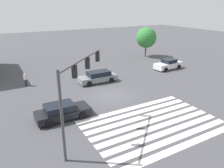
{
  "coord_description": "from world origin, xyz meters",
  "views": [
    {
      "loc": [
        -10.71,
        -19.03,
        9.32
      ],
      "look_at": [
        0.0,
        0.0,
        1.33
      ],
      "focal_mm": 35.0,
      "sensor_mm": 36.0,
      "label": 1
    }
  ],
  "objects_px": {
    "pedestrian": "(25,79)",
    "car_0": "(168,64)",
    "traffic_signal_mast": "(78,81)",
    "car_2": "(62,111)",
    "car_1": "(98,77)",
    "tree_corner_b": "(146,38)"
  },
  "relations": [
    {
      "from": "car_0",
      "to": "pedestrian",
      "type": "xyz_separation_m",
      "value": [
        -20.23,
        2.83,
        0.22
      ]
    },
    {
      "from": "tree_corner_b",
      "to": "pedestrian",
      "type": "bearing_deg",
      "value": -166.08
    },
    {
      "from": "traffic_signal_mast",
      "to": "car_2",
      "type": "relative_size",
      "value": 1.3
    },
    {
      "from": "car_0",
      "to": "traffic_signal_mast",
      "type": "bearing_deg",
      "value": 26.03
    },
    {
      "from": "traffic_signal_mast",
      "to": "car_1",
      "type": "distance_m",
      "value": 13.1
    },
    {
      "from": "traffic_signal_mast",
      "to": "tree_corner_b",
      "type": "distance_m",
      "value": 28.21
    },
    {
      "from": "traffic_signal_mast",
      "to": "car_1",
      "type": "height_order",
      "value": "traffic_signal_mast"
    },
    {
      "from": "car_0",
      "to": "car_2",
      "type": "relative_size",
      "value": 1.01
    },
    {
      "from": "pedestrian",
      "to": "tree_corner_b",
      "type": "xyz_separation_m",
      "value": [
        22.29,
        5.52,
        2.65
      ]
    },
    {
      "from": "traffic_signal_mast",
      "to": "car_0",
      "type": "bearing_deg",
      "value": -14.73
    },
    {
      "from": "car_0",
      "to": "tree_corner_b",
      "type": "xyz_separation_m",
      "value": [
        2.06,
        8.36,
        2.87
      ]
    },
    {
      "from": "car_2",
      "to": "tree_corner_b",
      "type": "xyz_separation_m",
      "value": [
        20.87,
        15.52,
        2.9
      ]
    },
    {
      "from": "traffic_signal_mast",
      "to": "tree_corner_b",
      "type": "bearing_deg",
      "value": -2.07
    },
    {
      "from": "car_2",
      "to": "tree_corner_b",
      "type": "distance_m",
      "value": 26.17
    },
    {
      "from": "car_1",
      "to": "car_2",
      "type": "relative_size",
      "value": 1.05
    },
    {
      "from": "car_0",
      "to": "tree_corner_b",
      "type": "height_order",
      "value": "tree_corner_b"
    },
    {
      "from": "pedestrian",
      "to": "car_0",
      "type": "bearing_deg",
      "value": 37.26
    },
    {
      "from": "car_1",
      "to": "pedestrian",
      "type": "height_order",
      "value": "pedestrian"
    },
    {
      "from": "car_0",
      "to": "car_1",
      "type": "xyz_separation_m",
      "value": [
        -12.02,
        -0.17,
        -0.01
      ]
    },
    {
      "from": "car_1",
      "to": "car_2",
      "type": "bearing_deg",
      "value": 46.8
    },
    {
      "from": "car_1",
      "to": "pedestrian",
      "type": "bearing_deg",
      "value": -19.1
    },
    {
      "from": "car_0",
      "to": "pedestrian",
      "type": "height_order",
      "value": "pedestrian"
    }
  ]
}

